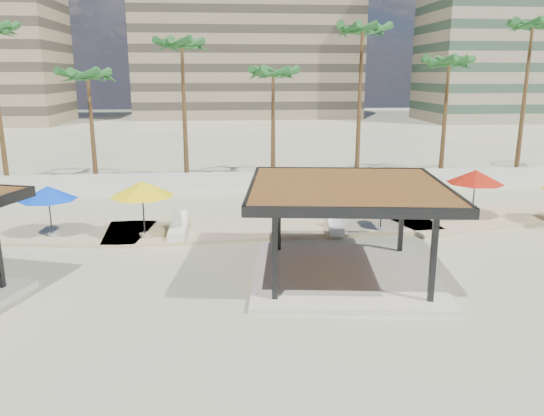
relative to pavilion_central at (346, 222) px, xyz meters
The scene contains 19 objects.
ground 4.57m from the pavilion_central, behind, with size 200.00×200.00×0.00m, color #CDC088.
promenade 7.79m from the pavilion_central, 105.62° to the left, with size 44.45×7.97×0.24m.
boundary_wall 16.15m from the pavilion_central, 104.49° to the left, with size 56.00×0.30×1.20m, color silver.
building_mid 78.51m from the pavilion_central, 90.02° to the left, with size 38.00×16.00×30.40m.
building_east 80.39m from the pavilion_central, 56.15° to the left, with size 32.00×15.00×36.40m.
pavilion_central is the anchor object (origin of this frame).
umbrella_b 9.72m from the pavilion_central, 146.46° to the left, with size 3.75×3.75×2.56m.
umbrella_c 10.74m from the pavilion_central, 40.17° to the left, with size 3.54×3.54×2.53m.
umbrella_d 6.12m from the pavilion_central, 61.24° to the left, with size 3.41×3.41×2.35m.
umbrella_f 13.67m from the pavilion_central, 154.66° to the left, with size 3.26×3.26×2.30m.
lounger_a 8.70m from the pavilion_central, 140.55° to the left, with size 0.78×2.31×0.87m.
lounger_b 5.74m from the pavilion_central, 81.81° to the left, with size 0.84×2.03×0.75m.
lounger_c 7.77m from the pavilion_central, 80.46° to the left, with size 0.84×2.23×0.83m.
palm_c 22.49m from the pavilion_central, 126.40° to the left, with size 3.00×3.00×8.13m.
palm_d 20.88m from the pavilion_central, 110.82° to the left, with size 3.00×3.00×10.11m.
palm_e 18.69m from the pavilion_central, 93.26° to the left, with size 3.00×3.00×8.27m.
palm_f 20.34m from the pavilion_central, 74.68° to the left, with size 3.00×3.00×11.08m.
palm_g 21.65m from the pavilion_central, 58.29° to the left, with size 3.00×3.00×8.97m.
palm_h 26.28m from the pavilion_central, 47.25° to the left, with size 3.00×3.00×11.48m.
Camera 1 is at (-0.36, -17.85, 7.37)m, focal length 35.00 mm.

